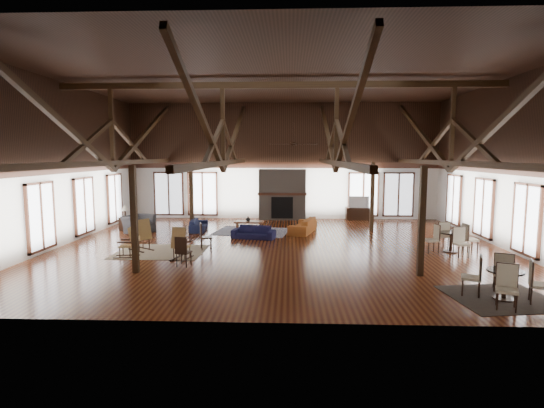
{
  "coord_description": "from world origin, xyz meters",
  "views": [
    {
      "loc": [
        0.37,
        -15.13,
        3.34
      ],
      "look_at": [
        -0.3,
        1.0,
        1.46
      ],
      "focal_mm": 28.0,
      "sensor_mm": 36.0,
      "label": 1
    }
  ],
  "objects_px": {
    "cafe_table_near": "(505,279)",
    "sofa_orange": "(303,225)",
    "tv_console": "(358,214)",
    "sofa_navy_front": "(253,232)",
    "cafe_table_far": "(451,238)",
    "armchair": "(139,224)",
    "coffee_table": "(249,222)",
    "sofa_navy_left": "(199,225)"
  },
  "relations": [
    {
      "from": "cafe_table_near",
      "to": "sofa_navy_front",
      "type": "bearing_deg",
      "value": 132.64
    },
    {
      "from": "sofa_orange",
      "to": "armchair",
      "type": "relative_size",
      "value": 1.8
    },
    {
      "from": "sofa_navy_left",
      "to": "tv_console",
      "type": "relative_size",
      "value": 1.33
    },
    {
      "from": "sofa_navy_left",
      "to": "cafe_table_far",
      "type": "height_order",
      "value": "cafe_table_far"
    },
    {
      "from": "sofa_orange",
      "to": "tv_console",
      "type": "relative_size",
      "value": 1.65
    },
    {
      "from": "armchair",
      "to": "sofa_navy_front",
      "type": "bearing_deg",
      "value": -80.85
    },
    {
      "from": "sofa_navy_front",
      "to": "sofa_orange",
      "type": "xyz_separation_m",
      "value": [
        2.02,
        1.42,
        0.05
      ]
    },
    {
      "from": "coffee_table",
      "to": "cafe_table_near",
      "type": "relative_size",
      "value": 0.67
    },
    {
      "from": "sofa_navy_front",
      "to": "tv_console",
      "type": "bearing_deg",
      "value": 58.5
    },
    {
      "from": "coffee_table",
      "to": "tv_console",
      "type": "distance_m",
      "value": 6.47
    },
    {
      "from": "sofa_orange",
      "to": "sofa_navy_front",
      "type": "bearing_deg",
      "value": -39.07
    },
    {
      "from": "sofa_navy_front",
      "to": "tv_console",
      "type": "distance_m",
      "value": 7.19
    },
    {
      "from": "coffee_table",
      "to": "armchair",
      "type": "height_order",
      "value": "armchair"
    },
    {
      "from": "armchair",
      "to": "tv_console",
      "type": "distance_m",
      "value": 10.85
    },
    {
      "from": "tv_console",
      "to": "armchair",
      "type": "bearing_deg",
      "value": -158.11
    },
    {
      "from": "cafe_table_near",
      "to": "cafe_table_far",
      "type": "bearing_deg",
      "value": 83.11
    },
    {
      "from": "sofa_navy_left",
      "to": "sofa_navy_front",
      "type": "bearing_deg",
      "value": -128.52
    },
    {
      "from": "sofa_orange",
      "to": "coffee_table",
      "type": "height_order",
      "value": "sofa_orange"
    },
    {
      "from": "cafe_table_near",
      "to": "sofa_orange",
      "type": "bearing_deg",
      "value": 117.66
    },
    {
      "from": "sofa_navy_left",
      "to": "coffee_table",
      "type": "relative_size",
      "value": 1.32
    },
    {
      "from": "cafe_table_near",
      "to": "tv_console",
      "type": "xyz_separation_m",
      "value": [
        -1.43,
        12.15,
        -0.17
      ]
    },
    {
      "from": "coffee_table",
      "to": "armchair",
      "type": "xyz_separation_m",
      "value": [
        -4.76,
        -0.34,
        -0.04
      ]
    },
    {
      "from": "sofa_navy_front",
      "to": "cafe_table_near",
      "type": "bearing_deg",
      "value": -34.89
    },
    {
      "from": "sofa_orange",
      "to": "sofa_navy_left",
      "type": "bearing_deg",
      "value": -78.17
    },
    {
      "from": "sofa_navy_front",
      "to": "armchair",
      "type": "bearing_deg",
      "value": 179.88
    },
    {
      "from": "armchair",
      "to": "cafe_table_far",
      "type": "height_order",
      "value": "cafe_table_far"
    },
    {
      "from": "sofa_navy_left",
      "to": "sofa_orange",
      "type": "xyz_separation_m",
      "value": [
        4.62,
        -0.32,
        0.06
      ]
    },
    {
      "from": "sofa_navy_left",
      "to": "coffee_table",
      "type": "height_order",
      "value": "sofa_navy_left"
    },
    {
      "from": "sofa_navy_front",
      "to": "cafe_table_near",
      "type": "distance_m",
      "value": 9.48
    },
    {
      "from": "coffee_table",
      "to": "cafe_table_far",
      "type": "relative_size",
      "value": 0.68
    },
    {
      "from": "sofa_navy_left",
      "to": "tv_console",
      "type": "distance_m",
      "value": 8.33
    },
    {
      "from": "sofa_navy_front",
      "to": "coffee_table",
      "type": "xyz_separation_m",
      "value": [
        -0.32,
        1.48,
        0.16
      ]
    },
    {
      "from": "coffee_table",
      "to": "sofa_orange",
      "type": "bearing_deg",
      "value": 2.61
    },
    {
      "from": "cafe_table_far",
      "to": "tv_console",
      "type": "xyz_separation_m",
      "value": [
        -2.01,
        7.28,
        -0.17
      ]
    },
    {
      "from": "armchair",
      "to": "cafe_table_near",
      "type": "relative_size",
      "value": 0.61
    },
    {
      "from": "cafe_table_near",
      "to": "tv_console",
      "type": "distance_m",
      "value": 12.23
    },
    {
      "from": "sofa_navy_front",
      "to": "armchair",
      "type": "relative_size",
      "value": 1.49
    },
    {
      "from": "tv_console",
      "to": "sofa_navy_front",
      "type": "bearing_deg",
      "value": -133.97
    },
    {
      "from": "sofa_navy_left",
      "to": "cafe_table_near",
      "type": "height_order",
      "value": "cafe_table_near"
    },
    {
      "from": "sofa_orange",
      "to": "tv_console",
      "type": "bearing_deg",
      "value": 157.43
    },
    {
      "from": "armchair",
      "to": "tv_console",
      "type": "relative_size",
      "value": 0.92
    },
    {
      "from": "sofa_navy_left",
      "to": "cafe_table_near",
      "type": "bearing_deg",
      "value": -138.69
    }
  ]
}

